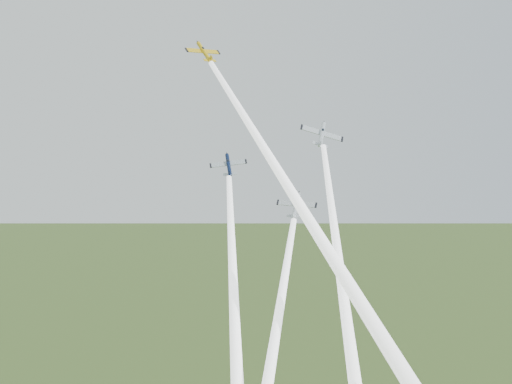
# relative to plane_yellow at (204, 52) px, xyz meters

# --- Properties ---
(plane_yellow) EXTENTS (8.90, 8.09, 5.88)m
(plane_yellow) POSITION_rel_plane_yellow_xyz_m (0.00, 0.00, 0.00)
(plane_yellow) COLOR gold
(smoke_trail_yellow) EXTENTS (22.39, 45.47, 47.35)m
(smoke_trail_yellow) POSITION_rel_plane_yellow_xyz_m (10.85, -23.69, -25.11)
(smoke_trail_yellow) COLOR white
(plane_navy) EXTENTS (6.90, 6.37, 6.23)m
(plane_navy) POSITION_rel_plane_yellow_xyz_m (4.29, -0.59, -20.24)
(plane_navy) COLOR #0C1837
(smoke_trail_navy) EXTENTS (6.98, 42.96, 41.55)m
(smoke_trail_navy) POSITION_rel_plane_yellow_xyz_m (1.71, -23.49, -42.44)
(smoke_trail_navy) COLOR white
(plane_silver_right) EXTENTS (10.43, 7.73, 8.65)m
(plane_silver_right) POSITION_rel_plane_yellow_xyz_m (21.35, -2.32, -14.68)
(plane_silver_right) COLOR silver
(smoke_trail_silver_right) EXTENTS (10.43, 49.85, 48.47)m
(smoke_trail_silver_right) POSITION_rel_plane_yellow_xyz_m (16.96, -28.59, -40.35)
(smoke_trail_silver_right) COLOR white
(plane_silver_low) EXTENTS (8.60, 7.68, 5.80)m
(plane_silver_low) POSITION_rel_plane_yellow_xyz_m (13.64, -13.47, -26.86)
(plane_silver_low) COLOR #ABB4BA
(smoke_trail_silver_low) EXTENTS (18.63, 38.49, 39.75)m
(smoke_trail_silver_low) POSITION_rel_plane_yellow_xyz_m (4.70, -33.69, -48.17)
(smoke_trail_silver_low) COLOR white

